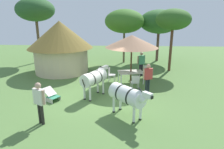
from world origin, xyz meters
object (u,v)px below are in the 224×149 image
at_px(zebra_nearest_camera, 128,95).
at_px(acacia_tree_behind_hut, 124,21).
at_px(patio_chair_west_end, 111,74).
at_px(patio_chair_near_lawn, 145,71).
at_px(shade_umbrella, 132,41).
at_px(standing_watcher, 39,100).
at_px(thatched_hut, 61,45).
at_px(patio_dining_table, 131,73).
at_px(patio_chair_near_hut, 135,82).
at_px(striped_lounge_chair, 52,96).
at_px(zebra_by_umbrella, 94,78).
at_px(acacia_tree_far_lawn, 173,20).
at_px(guest_beside_umbrella, 148,76).
at_px(acacia_tree_right_background, 35,10).
at_px(acacia_tree_left_background, 159,22).
at_px(guest_behind_table, 141,62).

xyz_separation_m(zebra_nearest_camera, acacia_tree_behind_hut, (-0.13, 10.11, 2.67)).
bearing_deg(patio_chair_west_end, patio_chair_near_lawn, 114.75).
xyz_separation_m(shade_umbrella, standing_watcher, (-3.76, -5.26, -1.60)).
relative_size(thatched_hut, patio_dining_table, 2.76).
height_order(patio_chair_near_hut, standing_watcher, standing_watcher).
distance_m(patio_chair_west_end, striped_lounge_chair, 4.24).
relative_size(shade_umbrella, zebra_nearest_camera, 1.77).
height_order(shade_umbrella, standing_watcher, shade_umbrella).
relative_size(patio_chair_near_hut, zebra_by_umbrella, 0.47).
relative_size(patio_chair_near_lawn, acacia_tree_far_lawn, 0.19).
distance_m(patio_chair_west_end, guest_beside_umbrella, 2.95).
bearing_deg(zebra_by_umbrella, patio_chair_near_lawn, 77.89).
height_order(patio_chair_west_end, standing_watcher, standing_watcher).
height_order(patio_chair_west_end, zebra_by_umbrella, zebra_by_umbrella).
distance_m(shade_umbrella, zebra_by_umbrella, 3.49).
relative_size(shade_umbrella, zebra_by_umbrella, 1.68).
bearing_deg(thatched_hut, acacia_tree_behind_hut, 35.18).
xyz_separation_m(thatched_hut, zebra_by_umbrella, (3.14, -4.67, -1.04)).
height_order(patio_chair_near_hut, acacia_tree_far_lawn, acacia_tree_far_lawn).
bearing_deg(guest_beside_umbrella, zebra_by_umbrella, -14.70).
bearing_deg(standing_watcher, acacia_tree_right_background, 142.18).
distance_m(patio_dining_table, standing_watcher, 6.48).
relative_size(striped_lounge_chair, acacia_tree_far_lawn, 0.21).
xyz_separation_m(shade_umbrella, zebra_nearest_camera, (-0.30, -4.47, -1.69)).
height_order(patio_chair_west_end, guest_beside_umbrella, guest_beside_umbrella).
bearing_deg(standing_watcher, patio_dining_table, 84.53).
distance_m(thatched_hut, patio_chair_near_hut, 6.64).
xyz_separation_m(patio_dining_table, acacia_tree_left_background, (2.70, 6.54, 2.91)).
relative_size(acacia_tree_far_lawn, acacia_tree_behind_hut, 0.99).
xyz_separation_m(guest_behind_table, acacia_tree_far_lawn, (2.34, 1.50, 2.81)).
bearing_deg(acacia_tree_far_lawn, patio_dining_table, -135.20).
height_order(patio_chair_near_hut, acacia_tree_right_background, acacia_tree_right_background).
bearing_deg(acacia_tree_right_background, shade_umbrella, -34.23).
distance_m(patio_chair_near_hut, zebra_nearest_camera, 3.24).
bearing_deg(acacia_tree_behind_hut, patio_chair_near_lawn, -73.56).
distance_m(patio_chair_near_lawn, acacia_tree_right_background, 11.01).
xyz_separation_m(striped_lounge_chair, zebra_by_umbrella, (2.13, 0.64, 0.78)).
bearing_deg(acacia_tree_far_lawn, patio_chair_near_hut, -123.55).
bearing_deg(standing_watcher, shade_umbrella, 84.53).
distance_m(shade_umbrella, patio_dining_table, 1.99).
distance_m(shade_umbrella, striped_lounge_chair, 5.63).
height_order(patio_chair_west_end, striped_lounge_chair, patio_chair_west_end).
bearing_deg(acacia_tree_far_lawn, acacia_tree_left_background, 96.84).
relative_size(standing_watcher, acacia_tree_far_lawn, 0.38).
relative_size(guest_beside_umbrella, striped_lounge_chair, 1.75).
height_order(striped_lounge_chair, zebra_nearest_camera, zebra_nearest_camera).
height_order(patio_chair_near_hut, striped_lounge_chair, patio_chair_near_hut).
bearing_deg(acacia_tree_behind_hut, acacia_tree_far_lawn, -35.74).
distance_m(zebra_by_umbrella, acacia_tree_far_lawn, 7.98).
bearing_deg(patio_chair_near_hut, patio_dining_table, 90.00).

